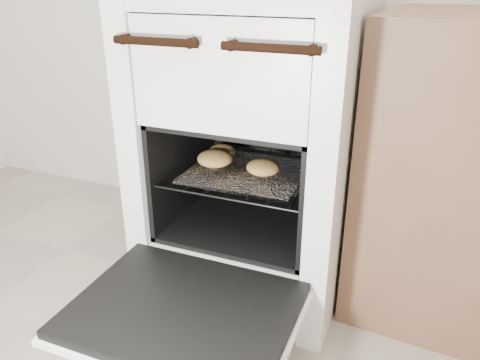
# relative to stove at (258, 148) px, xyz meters

# --- Properties ---
(stove) EXTENTS (0.58, 0.64, 0.88)m
(stove) POSITION_rel_stove_xyz_m (0.00, 0.00, 0.00)
(stove) COLOR silver
(stove) RESTS_ON ground
(oven_door) EXTENTS (0.52, 0.40, 0.04)m
(oven_door) POSITION_rel_stove_xyz_m (-0.00, -0.49, -0.24)
(oven_door) COLOR black
(oven_door) RESTS_ON stove
(oven_rack) EXTENTS (0.42, 0.40, 0.01)m
(oven_rack) POSITION_rel_stove_xyz_m (0.00, -0.06, -0.05)
(oven_rack) COLOR black
(oven_rack) RESTS_ON stove
(foil_sheet) EXTENTS (0.33, 0.29, 0.01)m
(foil_sheet) POSITION_rel_stove_xyz_m (0.00, -0.08, -0.05)
(foil_sheet) COLOR white
(foil_sheet) RESTS_ON oven_rack
(baked_rolls) EXTENTS (0.28, 0.20, 0.05)m
(baked_rolls) POSITION_rel_stove_xyz_m (-0.05, -0.07, -0.02)
(baked_rolls) COLOR tan
(baked_rolls) RESTS_ON foil_sheet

